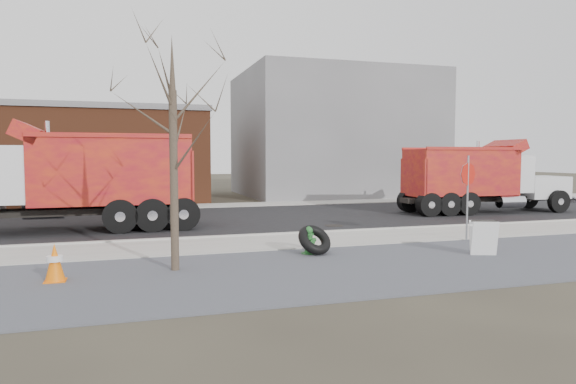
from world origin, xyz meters
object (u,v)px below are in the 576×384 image
object	(u,v)px
fire_hydrant	(309,242)
dump_truck_red_a	(479,176)
stop_sign	(468,183)
sandwich_board	(484,238)
truck_tire	(315,240)
dump_truck_red_b	(78,177)

from	to	relation	value
fire_hydrant	dump_truck_red_a	bearing A→B (deg)	21.14
dump_truck_red_a	stop_sign	bearing A→B (deg)	-126.85
fire_hydrant	sandwich_board	size ratio (longest dim) A/B	0.82
fire_hydrant	stop_sign	xyz separation A→B (m)	(5.22, 0.53, 1.43)
truck_tire	stop_sign	world-z (taller)	stop_sign
fire_hydrant	sandwich_board	distance (m)	4.48
sandwich_board	fire_hydrant	bearing A→B (deg)	-179.21
truck_tire	dump_truck_red_a	size ratio (longest dim) A/B	0.14
stop_sign	sandwich_board	world-z (taller)	stop_sign
sandwich_board	stop_sign	bearing A→B (deg)	84.55
dump_truck_red_a	dump_truck_red_b	world-z (taller)	dump_truck_red_b
sandwich_board	dump_truck_red_b	world-z (taller)	dump_truck_red_b
truck_tire	dump_truck_red_a	distance (m)	12.86
truck_tire	dump_truck_red_b	xyz separation A→B (m)	(-6.22, 6.39, 1.46)
sandwich_board	dump_truck_red_a	size ratio (longest dim) A/B	0.11
stop_sign	dump_truck_red_b	xyz separation A→B (m)	(-11.32, 5.77, 0.09)
truck_tire	dump_truck_red_a	bearing A→B (deg)	34.21
fire_hydrant	dump_truck_red_a	size ratio (longest dim) A/B	0.09
sandwich_board	dump_truck_red_b	size ratio (longest dim) A/B	0.10
truck_tire	stop_sign	distance (m)	5.31
stop_sign	dump_truck_red_a	world-z (taller)	dump_truck_red_a
dump_truck_red_a	fire_hydrant	bearing A→B (deg)	-143.43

